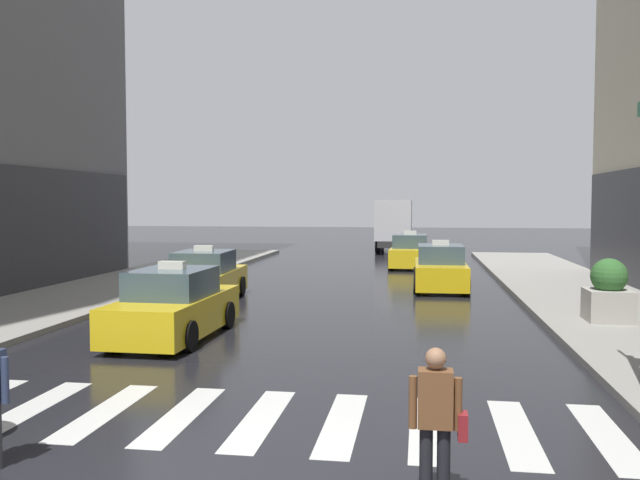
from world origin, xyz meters
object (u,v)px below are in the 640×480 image
taxi_lead (174,307)px  box_truck (395,223)px  taxi_second (205,279)px  planter_mid_block (609,293)px  pedestrian_with_handbag (437,416)px  taxi_third (440,269)px  taxi_fourth (410,253)px

taxi_lead → box_truck: 28.75m
taxi_second → planter_mid_block: (11.54, -2.68, 0.15)m
pedestrian_with_handbag → planter_mid_block: planter_mid_block is taller
taxi_second → planter_mid_block: 11.84m
taxi_third → box_truck: box_truck is taller
taxi_third → pedestrian_with_handbag: (-0.56, -17.59, 0.21)m
box_truck → taxi_second: bearing=-102.7°
taxi_second → taxi_fourth: same height
pedestrian_with_handbag → planter_mid_block: size_ratio=1.03×
taxi_second → taxi_third: same height
pedestrian_with_handbag → taxi_lead: bearing=127.0°
taxi_second → taxi_fourth: bearing=62.7°
taxi_fourth → box_truck: (-1.16, 10.54, 1.13)m
pedestrian_with_handbag → taxi_third: bearing=88.2°
taxi_fourth → pedestrian_with_handbag: (0.65, -25.66, 0.21)m
taxi_lead → box_truck: size_ratio=0.60×
taxi_lead → taxi_fourth: 18.64m
planter_mid_block → taxi_lead: bearing=-164.2°
taxi_lead → planter_mid_block: (10.41, 2.94, 0.15)m
planter_mid_block → taxi_fourth: bearing=109.2°
taxi_third → taxi_fourth: (-1.21, 8.07, 0.00)m
taxi_third → box_truck: (-2.37, 18.61, 1.13)m
pedestrian_with_handbag → taxi_fourth: bearing=91.4°
taxi_second → pedestrian_with_handbag: (6.98, -13.37, 0.21)m
taxi_third → planter_mid_block: size_ratio=2.85×
taxi_second → box_truck: bearing=77.3°
pedestrian_with_handbag → planter_mid_block: (4.56, 10.69, -0.06)m
taxi_lead → taxi_second: size_ratio=0.99×
taxi_second → planter_mid_block: size_ratio=2.88×
taxi_second → pedestrian_with_handbag: size_ratio=2.80×
box_truck → planter_mid_block: 26.31m
taxi_fourth → pedestrian_with_handbag: size_ratio=2.78×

